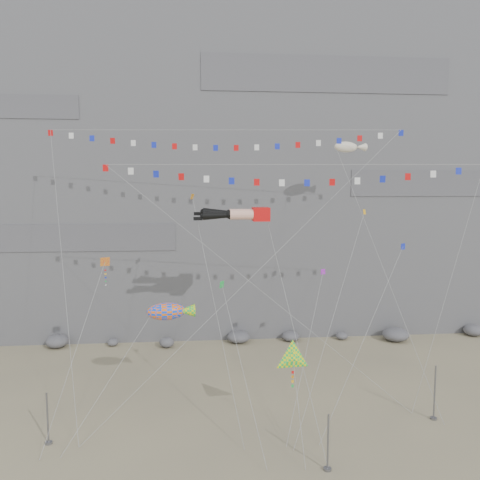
% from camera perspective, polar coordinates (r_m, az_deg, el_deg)
% --- Properties ---
extents(ground, '(120.00, 120.00, 0.00)m').
position_cam_1_polar(ground, '(38.67, 2.11, -20.34)').
color(ground, '#998D69').
rests_on(ground, ground).
extents(cliff, '(80.00, 28.00, 50.00)m').
position_cam_1_polar(cliff, '(66.94, -1.31, 12.79)').
color(cliff, slate).
rests_on(cliff, ground).
extents(talus_boulders, '(60.00, 3.00, 1.20)m').
position_cam_1_polar(talus_boulders, '(54.15, -0.18, -11.76)').
color(talus_boulders, slate).
rests_on(talus_boulders, ground).
extents(anchor_pole_left, '(0.12, 0.12, 3.62)m').
position_cam_1_polar(anchor_pole_left, '(36.33, -22.41, -19.47)').
color(anchor_pole_left, slate).
rests_on(anchor_pole_left, ground).
extents(anchor_pole_center, '(0.12, 0.12, 3.61)m').
position_cam_1_polar(anchor_pole_center, '(31.72, 10.67, -23.09)').
color(anchor_pole_center, slate).
rests_on(anchor_pole_center, ground).
extents(anchor_pole_right, '(0.12, 0.12, 4.19)m').
position_cam_1_polar(anchor_pole_right, '(39.66, 22.64, -16.80)').
color(anchor_pole_right, slate).
rests_on(anchor_pole_right, ground).
extents(legs_kite, '(8.40, 14.27, 20.16)m').
position_cam_1_polar(legs_kite, '(40.28, 0.01, 3.14)').
color(legs_kite, red).
rests_on(legs_kite, ground).
extents(flag_banner_upper, '(33.05, 15.99, 29.07)m').
position_cam_1_polar(flag_banner_upper, '(45.33, -1.75, 13.23)').
color(flag_banner_upper, red).
rests_on(flag_banner_upper, ground).
extents(flag_banner_lower, '(30.47, 5.92, 21.86)m').
position_cam_1_polar(flag_banner_lower, '(38.43, 6.70, 9.10)').
color(flag_banner_lower, red).
rests_on(flag_banner_lower, ground).
extents(harlequin_kite, '(3.46, 10.20, 14.96)m').
position_cam_1_polar(harlequin_kite, '(39.67, -16.16, -2.67)').
color(harlequin_kite, red).
rests_on(harlequin_kite, ground).
extents(fish_windsock, '(8.66, 6.93, 11.88)m').
position_cam_1_polar(fish_windsock, '(36.56, -8.98, -8.60)').
color(fish_windsock, '#FF660D').
rests_on(fish_windsock, ground).
extents(delta_kite, '(2.59, 3.81, 7.58)m').
position_cam_1_polar(delta_kite, '(32.73, 6.47, -14.20)').
color(delta_kite, '#F6ED0C').
rests_on(delta_kite, ground).
extents(blimp_windsock, '(5.17, 16.31, 26.40)m').
position_cam_1_polar(blimp_windsock, '(48.70, 12.82, 10.93)').
color(blimp_windsock, '#F0E2C5').
rests_on(blimp_windsock, ground).
extents(small_kite_a, '(4.03, 13.33, 21.20)m').
position_cam_1_polar(small_kite_a, '(41.59, -5.72, 4.70)').
color(small_kite_a, orange).
rests_on(small_kite_a, ground).
extents(small_kite_b, '(5.98, 11.89, 15.93)m').
position_cam_1_polar(small_kite_b, '(42.53, 10.03, -4.15)').
color(small_kite_b, purple).
rests_on(small_kite_b, ground).
extents(small_kite_c, '(3.00, 9.16, 13.30)m').
position_cam_1_polar(small_kite_c, '(35.93, -2.17, -5.70)').
color(small_kite_c, green).
rests_on(small_kite_c, ground).
extents(small_kite_d, '(9.59, 13.26, 21.70)m').
position_cam_1_polar(small_kite_d, '(43.82, 14.77, 2.78)').
color(small_kite_d, '#FFB215').
rests_on(small_kite_d, ground).
extents(small_kite_e, '(9.30, 7.92, 16.93)m').
position_cam_1_polar(small_kite_e, '(40.35, 19.11, -1.11)').
color(small_kite_e, '#1525BB').
rests_on(small_kite_e, ground).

